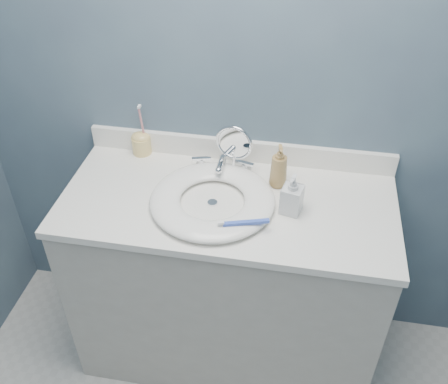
% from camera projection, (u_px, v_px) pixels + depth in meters
% --- Properties ---
extents(back_wall, '(2.20, 0.02, 2.40)m').
position_uv_depth(back_wall, '(241.00, 86.00, 1.82)').
color(back_wall, '#445466').
rests_on(back_wall, ground).
extents(vanity_cabinet, '(1.20, 0.55, 0.85)m').
position_uv_depth(vanity_cabinet, '(227.00, 283.00, 2.10)').
color(vanity_cabinet, '#BBB7AB').
rests_on(vanity_cabinet, ground).
extents(countertop, '(1.22, 0.57, 0.03)m').
position_uv_depth(countertop, '(228.00, 203.00, 1.82)').
color(countertop, white).
rests_on(countertop, vanity_cabinet).
extents(backsplash, '(1.22, 0.02, 0.09)m').
position_uv_depth(backsplash, '(239.00, 150.00, 1.99)').
color(backsplash, white).
rests_on(backsplash, countertop).
extents(basin, '(0.45, 0.45, 0.04)m').
position_uv_depth(basin, '(212.00, 200.00, 1.78)').
color(basin, white).
rests_on(basin, countertop).
extents(drain, '(0.04, 0.04, 0.01)m').
position_uv_depth(drain, '(212.00, 203.00, 1.79)').
color(drain, silver).
rests_on(drain, countertop).
extents(faucet, '(0.25, 0.13, 0.07)m').
position_uv_depth(faucet, '(222.00, 166.00, 1.93)').
color(faucet, silver).
rests_on(faucet, countertop).
extents(makeup_mirror, '(0.14, 0.08, 0.21)m').
position_uv_depth(makeup_mirror, '(234.00, 148.00, 1.87)').
color(makeup_mirror, silver).
rests_on(makeup_mirror, countertop).
extents(soap_bottle_amber, '(0.08, 0.08, 0.17)m').
position_uv_depth(soap_bottle_amber, '(279.00, 166.00, 1.83)').
color(soap_bottle_amber, '#9C7B46').
rests_on(soap_bottle_amber, countertop).
extents(soap_bottle_clear, '(0.08, 0.09, 0.15)m').
position_uv_depth(soap_bottle_clear, '(292.00, 194.00, 1.72)').
color(soap_bottle_clear, silver).
rests_on(soap_bottle_clear, countertop).
extents(toothbrush_holder, '(0.08, 0.08, 0.22)m').
position_uv_depth(toothbrush_holder, '(141.00, 142.00, 2.02)').
color(toothbrush_holder, '#E8C874').
rests_on(toothbrush_holder, countertop).
extents(toothbrush_lying, '(0.17, 0.06, 0.02)m').
position_uv_depth(toothbrush_lying, '(244.00, 223.00, 1.65)').
color(toothbrush_lying, blue).
rests_on(toothbrush_lying, basin).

